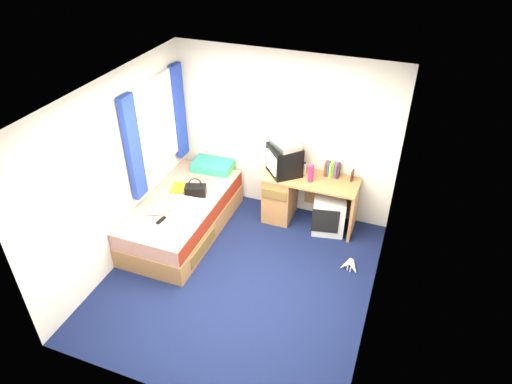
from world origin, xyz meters
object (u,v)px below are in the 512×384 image
at_px(storage_cube, 329,213).
at_px(handbag, 196,190).
at_px(vcr, 285,144).
at_px(white_heels, 350,266).
at_px(water_bottle, 157,212).
at_px(remote_control, 161,220).
at_px(desk, 292,195).
at_px(towel, 185,205).
at_px(pillow, 213,166).
at_px(bed, 183,216).
at_px(colour_swatch_fan, 170,225).
at_px(picture_frame, 352,175).
at_px(magazine, 179,188).
at_px(aerosol_can, 305,169).
at_px(pink_water_bottle, 311,174).
at_px(crt_tv, 284,160).

xyz_separation_m(storage_cube, handbag, (-1.77, -0.59, 0.35)).
height_order(vcr, white_heels, vcr).
relative_size(water_bottle, white_heels, 0.68).
bearing_deg(water_bottle, remote_control, -40.19).
bearing_deg(desk, towel, -139.49).
bearing_deg(vcr, remote_control, -89.08).
relative_size(towel, remote_control, 2.10).
relative_size(storage_cube, towel, 1.63).
xyz_separation_m(pillow, desk, (1.27, -0.04, -0.20)).
relative_size(bed, handbag, 6.15).
distance_m(desk, handbag, 1.39).
xyz_separation_m(water_bottle, colour_swatch_fan, (0.27, -0.14, -0.03)).
distance_m(desk, colour_swatch_fan, 1.84).
bearing_deg(storage_cube, picture_frame, 34.80).
bearing_deg(remote_control, magazine, 109.04).
distance_m(desk, aerosol_can, 0.46).
bearing_deg(desk, colour_swatch_fan, -130.83).
bearing_deg(picture_frame, vcr, -167.52).
distance_m(bed, handbag, 0.42).
distance_m(bed, colour_swatch_fan, 0.63).
xyz_separation_m(aerosol_can, handbag, (-1.34, -0.73, -0.22)).
xyz_separation_m(pillow, water_bottle, (-0.20, -1.30, -0.03)).
distance_m(handbag, magazine, 0.32).
distance_m(bed, water_bottle, 0.53).
bearing_deg(pillow, vcr, -2.06).
bearing_deg(picture_frame, remote_control, -141.79).
bearing_deg(picture_frame, desk, -165.72).
xyz_separation_m(picture_frame, magazine, (-2.30, -0.75, -0.27)).
relative_size(aerosol_can, magazine, 0.61).
bearing_deg(white_heels, desk, 142.87).
distance_m(bed, white_heels, 2.38).
relative_size(desk, white_heels, 4.44).
distance_m(pillow, magazine, 0.68).
bearing_deg(storage_cube, pink_water_bottle, 170.03).
xyz_separation_m(bed, crt_tv, (1.20, 0.84, 0.69)).
xyz_separation_m(towel, colour_swatch_fan, (-0.02, -0.38, -0.05)).
height_order(picture_frame, handbag, picture_frame).
distance_m(desk, remote_control, 1.92).
relative_size(desk, vcr, 3.11).
xyz_separation_m(towel, remote_control, (-0.17, -0.34, -0.05)).
bearing_deg(desk, crt_tv, 179.63).
height_order(pink_water_bottle, magazine, pink_water_bottle).
height_order(crt_tv, picture_frame, crt_tv).
bearing_deg(picture_frame, colour_swatch_fan, -139.11).
bearing_deg(pillow, picture_frame, 3.10).
bearing_deg(water_bottle, aerosol_can, 39.44).
bearing_deg(crt_tv, remote_control, -82.50).
height_order(crt_tv, white_heels, crt_tv).
bearing_deg(pink_water_bottle, pillow, 175.45).
distance_m(crt_tv, handbag, 1.30).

